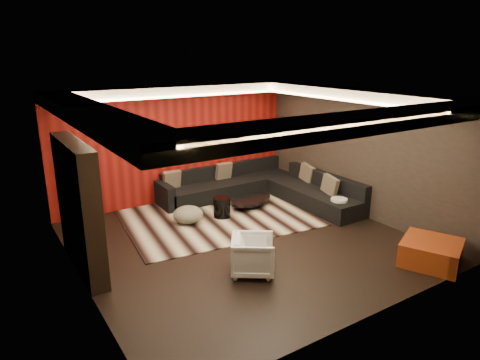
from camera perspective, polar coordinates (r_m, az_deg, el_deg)
floor at (r=8.40m, az=0.49°, el=-8.26°), size 6.00×6.00×0.02m
ceiling at (r=7.65m, az=0.55°, el=11.25°), size 6.00×6.00×0.02m
wall_back at (r=10.49m, az=-8.55°, el=4.78°), size 6.00×0.02×2.80m
wall_left at (r=6.82m, az=-21.17°, el=-2.74°), size 0.02×6.00×2.80m
wall_right at (r=9.84m, az=15.38°, el=3.57°), size 0.02×6.00×2.80m
red_feature_wall at (r=10.45m, az=-8.46°, el=4.74°), size 5.98×0.05×2.78m
soffit_back at (r=10.02m, az=-8.13°, el=11.71°), size 6.00×0.60×0.22m
soffit_front at (r=5.62m, az=15.93°, el=7.38°), size 6.00×0.60×0.22m
soffit_left at (r=6.59m, az=-19.71°, el=8.35°), size 0.60×4.80×0.22m
soffit_right at (r=9.41m, az=14.70°, el=11.02°), size 0.60×4.80×0.22m
cove_back at (r=9.72m, az=-7.25°, el=11.06°), size 4.80×0.08×0.04m
cove_front at (r=5.87m, az=13.38°, el=7.04°), size 4.80×0.08×0.04m
cove_left at (r=6.69m, az=-16.79°, el=7.94°), size 0.08×4.80×0.04m
cove_right at (r=9.17m, az=13.18°, el=10.42°), size 0.08×4.80×0.04m
tv_surround at (r=7.50m, az=-20.72°, el=-3.38°), size 0.30×2.00×2.20m
tv_screen at (r=7.43m, az=-19.80°, el=-0.64°), size 0.04×1.30×0.80m
tv_shelf at (r=7.67m, az=-19.25°, el=-5.99°), size 0.04×1.60×0.04m
rug at (r=9.58m, az=-3.02°, el=-4.92°), size 4.32×3.44×0.02m
coffee_table at (r=10.13m, az=1.46°, el=-3.01°), size 1.43×1.43×0.20m
drum_stool at (r=9.48m, az=-2.43°, el=-3.65°), size 0.40×0.40×0.45m
striped_pouf at (r=9.24m, az=-6.93°, el=-4.60°), size 0.84×0.84×0.35m
white_side_table at (r=9.69m, az=13.01°, el=-3.71°), size 0.37×0.37×0.45m
orange_ottoman at (r=8.21m, az=24.12°, el=-8.80°), size 1.24×1.24×0.42m
armchair at (r=7.17m, az=1.73°, el=-9.97°), size 0.97×0.96×0.64m
sectional_sofa at (r=10.65m, az=2.82°, el=-1.20°), size 3.65×3.50×0.75m
throw_pillows at (r=10.40m, az=2.34°, el=0.42°), size 3.36×2.72×0.50m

